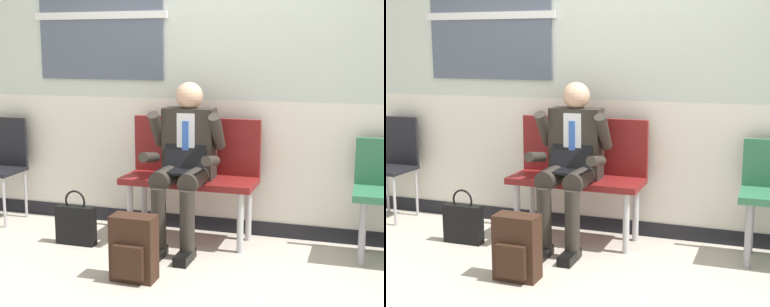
# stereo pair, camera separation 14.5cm
# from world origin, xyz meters

# --- Properties ---
(ground_plane) EXTENTS (18.00, 18.00, 0.00)m
(ground_plane) POSITION_xyz_m (0.00, 0.00, 0.00)
(ground_plane) COLOR #B2A899
(station_wall) EXTENTS (6.95, 0.17, 2.87)m
(station_wall) POSITION_xyz_m (-0.01, 0.65, 1.43)
(station_wall) COLOR beige
(station_wall) RESTS_ON ground
(bench_with_person) EXTENTS (1.06, 0.42, 0.97)m
(bench_with_person) POSITION_xyz_m (-0.17, 0.37, 0.57)
(bench_with_person) COLOR maroon
(bench_with_person) RESTS_ON ground
(person_seated) EXTENTS (0.57, 0.70, 1.27)m
(person_seated) POSITION_xyz_m (-0.17, 0.17, 0.68)
(person_seated) COLOR #2D2823
(person_seated) RESTS_ON ground
(backpack) EXTENTS (0.30, 0.20, 0.44)m
(backpack) POSITION_xyz_m (-0.28, -0.57, 0.22)
(backpack) COLOR #331E14
(backpack) RESTS_ON ground
(handbag) EXTENTS (0.32, 0.09, 0.44)m
(handbag) POSITION_xyz_m (-0.99, -0.05, 0.16)
(handbag) COLOR black
(handbag) RESTS_ON ground
(folding_chair) EXTENTS (0.38, 0.38, 0.91)m
(folding_chair) POSITION_xyz_m (-1.94, 0.39, 0.55)
(folding_chair) COLOR black
(folding_chair) RESTS_ON ground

